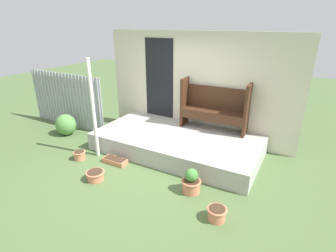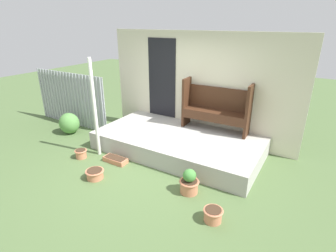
# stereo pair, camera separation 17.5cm
# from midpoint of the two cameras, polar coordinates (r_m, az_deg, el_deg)

# --- Properties ---
(ground_plane) EXTENTS (24.00, 24.00, 0.00)m
(ground_plane) POSITION_cam_midpoint_polar(r_m,az_deg,el_deg) (5.47, -5.11, -8.92)
(ground_plane) COLOR #516B3D
(porch_slab) EXTENTS (3.68, 1.88, 0.40)m
(porch_slab) POSITION_cam_midpoint_polar(r_m,az_deg,el_deg) (6.01, 1.15, -3.68)
(porch_slab) COLOR #B2AFA8
(porch_slab) RESTS_ON ground_plane
(house_wall) EXTENTS (4.88, 0.08, 2.60)m
(house_wall) POSITION_cam_midpoint_polar(r_m,az_deg,el_deg) (6.48, 4.95, 8.54)
(house_wall) COLOR beige
(house_wall) RESTS_ON ground_plane
(fence_corrugated) EXTENTS (2.61, 0.05, 1.50)m
(fence_corrugated) POSITION_cam_midpoint_polar(r_m,az_deg,el_deg) (7.88, -21.91, 5.25)
(fence_corrugated) COLOR #9EA3A8
(fence_corrugated) RESTS_ON ground_plane
(support_post) EXTENTS (0.07, 0.07, 2.14)m
(support_post) POSITION_cam_midpoint_polar(r_m,az_deg,el_deg) (5.72, -16.79, 3.37)
(support_post) COLOR white
(support_post) RESTS_ON ground_plane
(bench) EXTENTS (1.56, 0.44, 1.16)m
(bench) POSITION_cam_midpoint_polar(r_m,az_deg,el_deg) (6.14, 9.27, 4.38)
(bench) COLOR #422616
(bench) RESTS_ON porch_slab
(flower_pot_left) EXTENTS (0.27, 0.27, 0.19)m
(flower_pot_left) POSITION_cam_midpoint_polar(r_m,az_deg,el_deg) (6.03, -19.48, -5.94)
(flower_pot_left) COLOR tan
(flower_pot_left) RESTS_ON ground_plane
(flower_pot_middle) EXTENTS (0.35, 0.35, 0.18)m
(flower_pot_middle) POSITION_cam_midpoint_polar(r_m,az_deg,el_deg) (5.22, -16.48, -10.22)
(flower_pot_middle) COLOR tan
(flower_pot_middle) RESTS_ON ground_plane
(flower_pot_right) EXTENTS (0.35, 0.35, 0.46)m
(flower_pot_right) POSITION_cam_midpoint_polar(r_m,az_deg,el_deg) (4.66, 3.99, -12.10)
(flower_pot_right) COLOR tan
(flower_pot_right) RESTS_ON ground_plane
(flower_pot_far_right) EXTENTS (0.30, 0.30, 0.21)m
(flower_pot_far_right) POSITION_cam_midpoint_polar(r_m,az_deg,el_deg) (4.19, 9.34, -18.26)
(flower_pot_far_right) COLOR tan
(flower_pot_far_right) RESTS_ON ground_plane
(planter_box_rect) EXTENTS (0.53, 0.22, 0.11)m
(planter_box_rect) POSITION_cam_midpoint_polar(r_m,az_deg,el_deg) (5.70, -12.34, -7.40)
(planter_box_rect) COLOR tan
(planter_box_rect) RESTS_ON ground_plane
(shrub_by_fence) EXTENTS (0.55, 0.50, 0.55)m
(shrub_by_fence) POSITION_cam_midpoint_polar(r_m,az_deg,el_deg) (7.38, -21.98, 0.28)
(shrub_by_fence) COLOR #599347
(shrub_by_fence) RESTS_ON ground_plane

